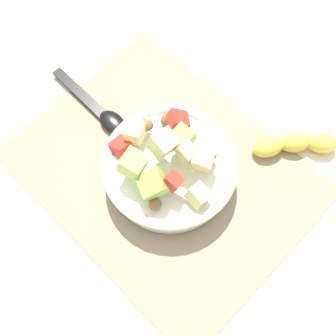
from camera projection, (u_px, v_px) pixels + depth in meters
The scene contains 5 objects.
ground_plane at pixel (164, 172), 0.73m from camera, with size 2.40×2.40×0.00m, color silver.
placemat at pixel (164, 171), 0.73m from camera, with size 0.48×0.37×0.01m, color gray.
salad_bowl at pixel (168, 168), 0.69m from camera, with size 0.22×0.22×0.12m.
serving_spoon at pixel (100, 111), 0.77m from camera, with size 0.19×0.04×0.01m.
banana_whole at pixel (295, 144), 0.73m from camera, with size 0.12×0.13×0.04m.
Camera 1 is at (0.21, -0.20, 0.67)m, focal length 45.91 mm.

